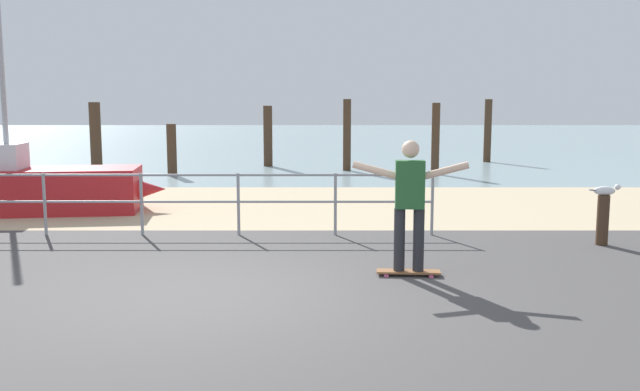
# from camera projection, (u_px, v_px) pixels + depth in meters

# --- Properties ---
(ground_plane) EXTENTS (24.00, 10.00, 0.04)m
(ground_plane) POSITION_uv_depth(u_px,v_px,m) (204.00, 327.00, 6.67)
(ground_plane) COLOR #474444
(ground_plane) RESTS_ON ground
(beach_strip) EXTENTS (24.00, 6.00, 0.04)m
(beach_strip) POSITION_uv_depth(u_px,v_px,m) (268.00, 205.00, 14.59)
(beach_strip) COLOR tan
(beach_strip) RESTS_ON ground
(sea_surface) EXTENTS (72.00, 50.00, 0.04)m
(sea_surface) POSITION_uv_depth(u_px,v_px,m) (303.00, 138.00, 42.34)
(sea_surface) COLOR #849EA3
(sea_surface) RESTS_ON ground
(railing_fence) EXTENTS (11.24, 0.05, 1.05)m
(railing_fence) POSITION_uv_depth(u_px,v_px,m) (94.00, 194.00, 11.14)
(railing_fence) COLOR gray
(railing_fence) RESTS_ON ground
(sailboat) EXTENTS (5.05, 1.95, 4.52)m
(sailboat) POSITION_uv_depth(u_px,v_px,m) (35.00, 188.00, 13.48)
(sailboat) COLOR #B21E23
(sailboat) RESTS_ON ground
(skateboard) EXTENTS (0.81, 0.25, 0.08)m
(skateboard) POSITION_uv_depth(u_px,v_px,m) (410.00, 272.00, 8.57)
(skateboard) COLOR brown
(skateboard) RESTS_ON ground
(skateboarder) EXTENTS (1.45, 0.22, 1.65)m
(skateboarder) POSITION_uv_depth(u_px,v_px,m) (411.00, 198.00, 8.44)
(skateboarder) COLOR #26262B
(skateboarder) RESTS_ON skateboard
(bollard_short) EXTENTS (0.18, 0.18, 0.79)m
(bollard_short) POSITION_uv_depth(u_px,v_px,m) (604.00, 221.00, 10.39)
(bollard_short) COLOR #422D1E
(bollard_short) RESTS_ON ground
(seagull) EXTENTS (0.49, 0.17, 0.18)m
(seagull) POSITION_uv_depth(u_px,v_px,m) (607.00, 190.00, 10.32)
(seagull) COLOR white
(seagull) RESTS_ON bollard_short
(groyne_post_0) EXTENTS (0.35, 0.35, 2.22)m
(groyne_post_0) POSITION_uv_depth(u_px,v_px,m) (97.00, 137.00, 21.51)
(groyne_post_0) COLOR #422D1E
(groyne_post_0) RESTS_ON ground
(groyne_post_1) EXTENTS (0.29, 0.29, 1.57)m
(groyne_post_1) POSITION_uv_depth(u_px,v_px,m) (173.00, 150.00, 20.37)
(groyne_post_1) COLOR #422D1E
(groyne_post_1) RESTS_ON ground
(groyne_post_2) EXTENTS (0.31, 0.31, 2.10)m
(groyne_post_2) POSITION_uv_depth(u_px,v_px,m) (269.00, 136.00, 23.34)
(groyne_post_2) COLOR #422D1E
(groyne_post_2) RESTS_ON ground
(groyne_post_3) EXTENTS (0.26, 0.26, 2.32)m
(groyne_post_3) POSITION_uv_depth(u_px,v_px,m) (348.00, 135.00, 21.80)
(groyne_post_3) COLOR #422D1E
(groyne_post_3) RESTS_ON ground
(groyne_post_4) EXTENTS (0.25, 0.25, 2.20)m
(groyne_post_4) POSITION_uv_depth(u_px,v_px,m) (437.00, 139.00, 20.70)
(groyne_post_4) COLOR #422D1E
(groyne_post_4) RESTS_ON ground
(groyne_post_5) EXTENTS (0.27, 0.27, 2.33)m
(groyne_post_5) POSITION_uv_depth(u_px,v_px,m) (489.00, 131.00, 25.00)
(groyne_post_5) COLOR #422D1E
(groyne_post_5) RESTS_ON ground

